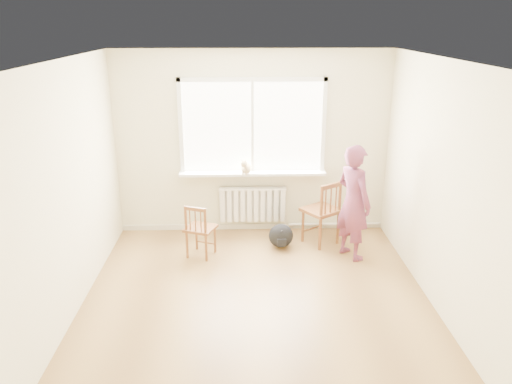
{
  "coord_description": "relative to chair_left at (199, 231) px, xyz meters",
  "views": [
    {
      "loc": [
        -0.15,
        -4.88,
        3.08
      ],
      "look_at": [
        0.02,
        1.2,
        0.96
      ],
      "focal_mm": 35.0,
      "sensor_mm": 36.0,
      "label": 1
    }
  ],
  "objects": [
    {
      "name": "ceiling",
      "position": [
        0.74,
        -1.31,
        2.32
      ],
      "size": [
        4.5,
        4.5,
        0.0
      ],
      "primitive_type": "plane",
      "rotation": [
        3.14,
        0.0,
        0.0
      ],
      "color": "white",
      "rests_on": "back_wall"
    },
    {
      "name": "baseboard",
      "position": [
        0.74,
        0.93,
        -0.34
      ],
      "size": [
        4.0,
        0.03,
        0.08
      ],
      "primitive_type": "cube",
      "color": "beige",
      "rests_on": "ground"
    },
    {
      "name": "backpack",
      "position": [
        1.13,
        0.27,
        -0.21
      ],
      "size": [
        0.4,
        0.33,
        0.35
      ],
      "primitive_type": "ellipsoid",
      "rotation": [
        0.0,
        0.0,
        0.23
      ],
      "color": "black",
      "rests_on": "floor"
    },
    {
      "name": "chair_left",
      "position": [
        0.0,
        0.0,
        0.0
      ],
      "size": [
        0.48,
        0.47,
        0.76
      ],
      "rotation": [
        0.0,
        0.0,
        2.76
      ],
      "color": "brown",
      "rests_on": "floor"
    },
    {
      "name": "person",
      "position": [
        2.06,
        -0.04,
        0.4
      ],
      "size": [
        0.61,
        0.68,
        1.57
      ],
      "primitive_type": "imported",
      "rotation": [
        0.0,
        0.0,
        2.11
      ],
      "color": "#B23B61",
      "rests_on": "floor"
    },
    {
      "name": "cat",
      "position": [
        0.64,
        0.75,
        0.67
      ],
      "size": [
        0.22,
        0.36,
        0.25
      ],
      "rotation": [
        0.0,
        0.0,
        -0.3
      ],
      "color": "beige",
      "rests_on": "windowsill"
    },
    {
      "name": "floor",
      "position": [
        0.74,
        -1.31,
        -0.38
      ],
      "size": [
        4.5,
        4.5,
        0.0
      ],
      "primitive_type": "plane",
      "color": "#9C7440",
      "rests_on": "ground"
    },
    {
      "name": "heating_pipe",
      "position": [
        1.99,
        0.88,
        -0.3
      ],
      "size": [
        1.4,
        0.04,
        0.04
      ],
      "primitive_type": "cylinder",
      "rotation": [
        0.0,
        1.57,
        0.0
      ],
      "color": "silver",
      "rests_on": "back_wall"
    },
    {
      "name": "window",
      "position": [
        0.74,
        0.92,
        1.28
      ],
      "size": [
        2.12,
        0.05,
        1.42
      ],
      "color": "white",
      "rests_on": "back_wall"
    },
    {
      "name": "windowsill",
      "position": [
        0.74,
        0.83,
        0.55
      ],
      "size": [
        2.15,
        0.22,
        0.04
      ],
      "primitive_type": "cube",
      "color": "white",
      "rests_on": "back_wall"
    },
    {
      "name": "radiator",
      "position": [
        0.74,
        0.85,
        0.06
      ],
      "size": [
        1.0,
        0.12,
        0.55
      ],
      "color": "white",
      "rests_on": "back_wall"
    },
    {
      "name": "back_wall",
      "position": [
        0.74,
        0.94,
        0.97
      ],
      "size": [
        4.0,
        0.01,
        2.7
      ],
      "primitive_type": "cube",
      "color": "beige",
      "rests_on": "ground"
    },
    {
      "name": "chair_right",
      "position": [
        1.74,
        0.36,
        0.1
      ],
      "size": [
        0.64,
        0.64,
        0.95
      ],
      "rotation": [
        0.0,
        0.0,
        3.76
      ],
      "color": "brown",
      "rests_on": "floor"
    }
  ]
}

